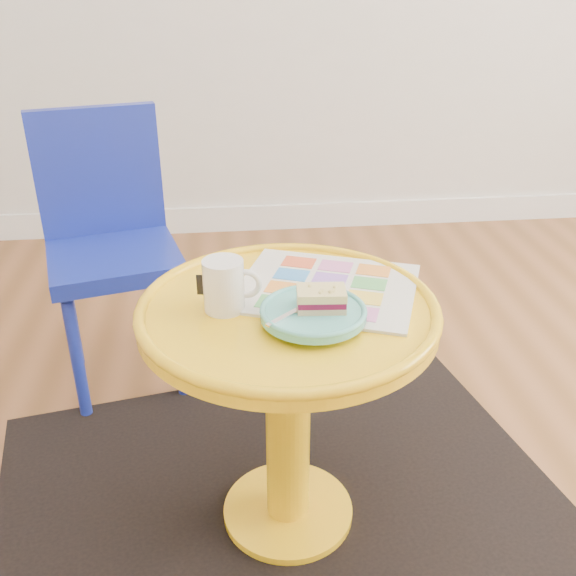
{
  "coord_description": "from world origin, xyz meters",
  "views": [
    {
      "loc": [
        -0.7,
        -0.87,
        1.15
      ],
      "look_at": [
        -0.58,
        0.21,
        0.59
      ],
      "focal_mm": 40.0,
      "sensor_mm": 36.0,
      "label": 1
    }
  ],
  "objects": [
    {
      "name": "floor",
      "position": [
        0.0,
        0.0,
        0.0
      ],
      "size": [
        4.0,
        4.0,
        0.0
      ],
      "primitive_type": "plane",
      "color": "brown",
      "rests_on": "ground"
    },
    {
      "name": "room_walls",
      "position": [
        -0.99,
        0.99,
        0.06
      ],
      "size": [
        4.0,
        4.0,
        4.0
      ],
      "color": "silver",
      "rests_on": "ground"
    },
    {
      "name": "rug",
      "position": [
        -0.58,
        0.21,
        0.0
      ],
      "size": [
        1.48,
        1.33,
        0.01
      ],
      "primitive_type": "cube",
      "rotation": [
        0.0,
        0.0,
        0.19
      ],
      "color": "black",
      "rests_on": "ground"
    },
    {
      "name": "side_table",
      "position": [
        -0.58,
        0.21,
        0.4
      ],
      "size": [
        0.58,
        0.58,
        0.55
      ],
      "color": "yellow",
      "rests_on": "ground"
    },
    {
      "name": "chair",
      "position": [
        -1.03,
        0.87,
        0.46
      ],
      "size": [
        0.43,
        0.43,
        0.79
      ],
      "rotation": [
        0.0,
        0.0,
        0.25
      ],
      "color": "#172596",
      "rests_on": "ground"
    },
    {
      "name": "newspaper",
      "position": [
        -0.5,
        0.28,
        0.56
      ],
      "size": [
        0.44,
        0.4,
        0.01
      ],
      "primitive_type": "cube",
      "rotation": [
        0.0,
        0.0,
        -0.36
      ],
      "color": "silver",
      "rests_on": "side_table"
    },
    {
      "name": "mug",
      "position": [
        -0.7,
        0.21,
        0.61
      ],
      "size": [
        0.11,
        0.08,
        0.1
      ],
      "rotation": [
        0.0,
        0.0,
        -0.17
      ],
      "color": "white",
      "rests_on": "side_table"
    },
    {
      "name": "plate",
      "position": [
        -0.55,
        0.14,
        0.57
      ],
      "size": [
        0.19,
        0.19,
        0.02
      ],
      "color": "#55B4AB",
      "rests_on": "newspaper"
    },
    {
      "name": "cake_slice",
      "position": [
        -0.53,
        0.15,
        0.6
      ],
      "size": [
        0.09,
        0.07,
        0.04
      ],
      "rotation": [
        0.0,
        0.0,
        -0.08
      ],
      "color": "#D3BC8C",
      "rests_on": "plate"
    },
    {
      "name": "fork",
      "position": [
        -0.57,
        0.14,
        0.58
      ],
      "size": [
        0.12,
        0.11,
        0.0
      ],
      "rotation": [
        0.0,
        0.0,
        -0.85
      ],
      "color": "silver",
      "rests_on": "plate"
    }
  ]
}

